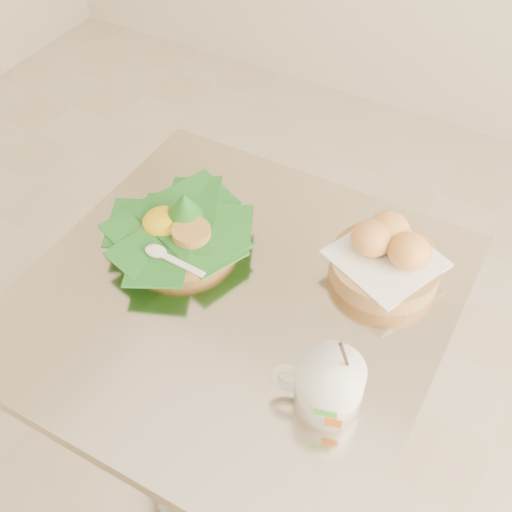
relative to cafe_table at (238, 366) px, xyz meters
The scene contains 5 objects.
floor 0.55m from the cafe_table, 164.92° to the right, with size 3.60×3.60×0.00m, color beige.
cafe_table is the anchor object (origin of this frame).
rice_basket 0.30m from the cafe_table, 157.37° to the left, with size 0.26×0.26×0.13m.
bread_basket 0.37m from the cafe_table, 40.68° to the left, with size 0.21×0.21×0.10m.
coffee_mug 0.36m from the cafe_table, 26.83° to the right, with size 0.13×0.10×0.17m.
Camera 1 is at (0.50, -0.55, 1.60)m, focal length 45.00 mm.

